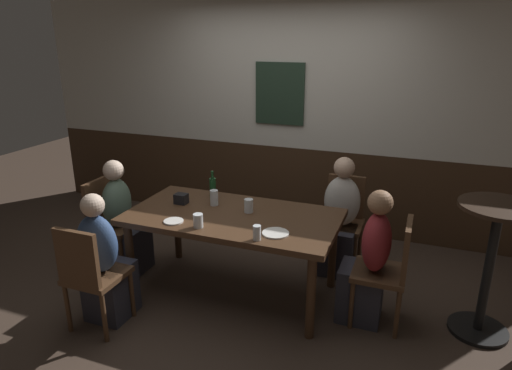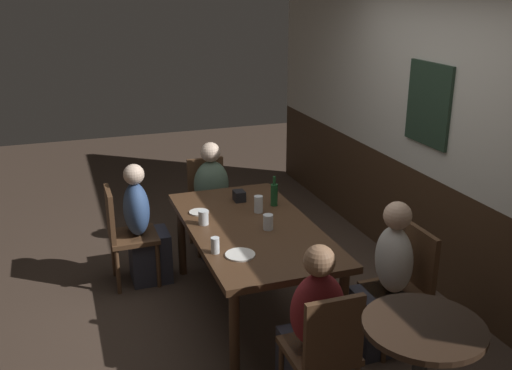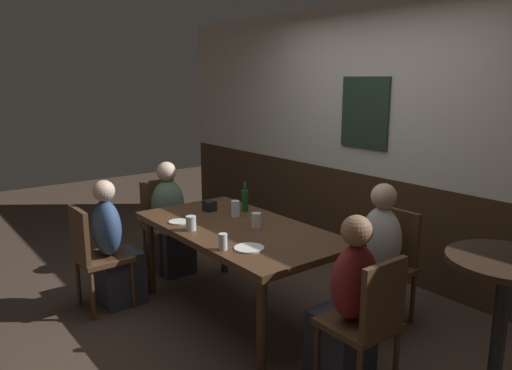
# 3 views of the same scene
# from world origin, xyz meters

# --- Properties ---
(ground_plane) EXTENTS (12.00, 12.00, 0.00)m
(ground_plane) POSITION_xyz_m (0.00, 0.00, 0.00)
(ground_plane) COLOR #423328
(wall_back) EXTENTS (6.40, 0.13, 2.60)m
(wall_back) POSITION_xyz_m (-0.00, 1.65, 1.30)
(wall_back) COLOR #3D2819
(wall_back) RESTS_ON ground_plane
(dining_table) EXTENTS (1.78, 0.94, 0.74)m
(dining_table) POSITION_xyz_m (0.00, 0.00, 0.66)
(dining_table) COLOR #472D1C
(dining_table) RESTS_ON ground_plane
(chair_right_far) EXTENTS (0.40, 0.40, 0.88)m
(chair_right_far) POSITION_xyz_m (0.79, 0.89, 0.50)
(chair_right_far) COLOR #513521
(chair_right_far) RESTS_ON ground_plane
(chair_head_west) EXTENTS (0.40, 0.40, 0.88)m
(chair_head_west) POSITION_xyz_m (-1.31, 0.00, 0.50)
(chair_head_west) COLOR #513521
(chair_head_west) RESTS_ON ground_plane
(chair_left_near) EXTENTS (0.40, 0.40, 0.88)m
(chair_left_near) POSITION_xyz_m (-0.79, -0.89, 0.50)
(chair_left_near) COLOR #513521
(chair_left_near) RESTS_ON ground_plane
(chair_head_east) EXTENTS (0.40, 0.40, 0.88)m
(chair_head_east) POSITION_xyz_m (1.31, 0.00, 0.50)
(chair_head_east) COLOR #513521
(chair_head_east) RESTS_ON ground_plane
(person_right_far) EXTENTS (0.34, 0.37, 1.12)m
(person_right_far) POSITION_xyz_m (0.79, 0.72, 0.47)
(person_right_far) COLOR #2D2D38
(person_right_far) RESTS_ON ground_plane
(person_head_west) EXTENTS (0.37, 0.34, 1.10)m
(person_head_west) POSITION_xyz_m (-1.14, 0.00, 0.46)
(person_head_west) COLOR #2D2D38
(person_head_west) RESTS_ON ground_plane
(person_left_near) EXTENTS (0.34, 0.37, 1.08)m
(person_left_near) POSITION_xyz_m (-0.79, -0.72, 0.45)
(person_left_near) COLOR #2D2D38
(person_left_near) RESTS_ON ground_plane
(person_head_east) EXTENTS (0.37, 0.34, 1.10)m
(person_head_east) POSITION_xyz_m (1.14, 0.00, 0.46)
(person_head_east) COLOR #2D2D38
(person_head_east) RESTS_ON ground_plane
(beer_glass_tall) EXTENTS (0.08, 0.08, 0.12)m
(beer_glass_tall) POSITION_xyz_m (0.11, 0.09, 0.79)
(beer_glass_tall) COLOR silver
(beer_glass_tall) RESTS_ON dining_table
(tumbler_water) EXTENTS (0.08, 0.08, 0.11)m
(tumbler_water) POSITION_xyz_m (-0.15, -0.34, 0.79)
(tumbler_water) COLOR silver
(tumbler_water) RESTS_ON dining_table
(highball_clear) EXTENTS (0.06, 0.06, 0.11)m
(highball_clear) POSITION_xyz_m (0.37, -0.39, 0.79)
(highball_clear) COLOR silver
(highball_clear) RESTS_ON dining_table
(tumbler_short) EXTENTS (0.07, 0.07, 0.14)m
(tumbler_short) POSITION_xyz_m (-0.24, 0.14, 0.80)
(tumbler_short) COLOR silver
(tumbler_short) RESTS_ON dining_table
(beer_bottle_green) EXTENTS (0.06, 0.06, 0.26)m
(beer_bottle_green) POSITION_xyz_m (-0.34, 0.31, 0.84)
(beer_bottle_green) COLOR #194723
(beer_bottle_green) RESTS_ON dining_table
(plate_white_large) EXTENTS (0.21, 0.21, 0.01)m
(plate_white_large) POSITION_xyz_m (0.46, -0.24, 0.75)
(plate_white_large) COLOR white
(plate_white_large) RESTS_ON dining_table
(plate_white_small) EXTENTS (0.16, 0.16, 0.01)m
(plate_white_small) POSITION_xyz_m (-0.39, -0.32, 0.75)
(plate_white_small) COLOR white
(plate_white_small) RESTS_ON dining_table
(condiment_caddy) EXTENTS (0.11, 0.09, 0.09)m
(condiment_caddy) POSITION_xyz_m (-0.54, 0.07, 0.79)
(condiment_caddy) COLOR black
(condiment_caddy) RESTS_ON dining_table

